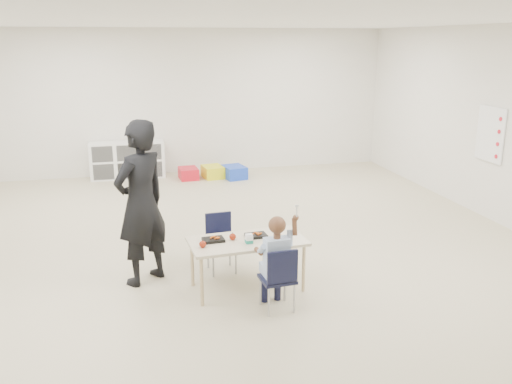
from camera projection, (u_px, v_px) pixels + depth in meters
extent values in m
plane|color=beige|center=(232.00, 254.00, 6.77)|extent=(9.00, 9.00, 0.00)
plane|color=white|center=(229.00, 19.00, 6.01)|extent=(9.00, 9.00, 0.00)
cube|color=white|center=(187.00, 102.00, 10.60)|extent=(8.00, 0.02, 2.80)
cube|color=white|center=(442.00, 343.00, 2.18)|extent=(8.00, 0.02, 2.80)
cube|color=beige|center=(247.00, 241.00, 5.68)|extent=(1.25, 0.69, 0.03)
cube|color=black|center=(256.00, 236.00, 5.76)|extent=(0.23, 0.18, 0.03)
cube|color=black|center=(213.00, 240.00, 5.64)|extent=(0.23, 0.18, 0.03)
cube|color=white|center=(249.00, 239.00, 5.56)|extent=(0.07, 0.07, 0.10)
ellipsoid|color=tan|center=(278.00, 237.00, 5.68)|extent=(0.09, 0.09, 0.07)
sphere|color=maroon|center=(233.00, 237.00, 5.67)|extent=(0.07, 0.07, 0.07)
sphere|color=maroon|center=(203.00, 244.00, 5.46)|extent=(0.07, 0.07, 0.07)
cube|color=white|center=(127.00, 160.00, 10.41)|extent=(1.40, 0.40, 0.70)
cube|color=white|center=(490.00, 134.00, 7.89)|extent=(0.02, 0.60, 0.80)
imported|color=black|center=(141.00, 203.00, 5.77)|extent=(0.78, 0.75, 1.80)
cube|color=red|center=(188.00, 173.00, 10.38)|extent=(0.37, 0.46, 0.21)
cube|color=yellow|center=(213.00, 172.00, 10.48)|extent=(0.42, 0.51, 0.23)
cube|color=blue|center=(234.00, 172.00, 10.43)|extent=(0.46, 0.55, 0.24)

